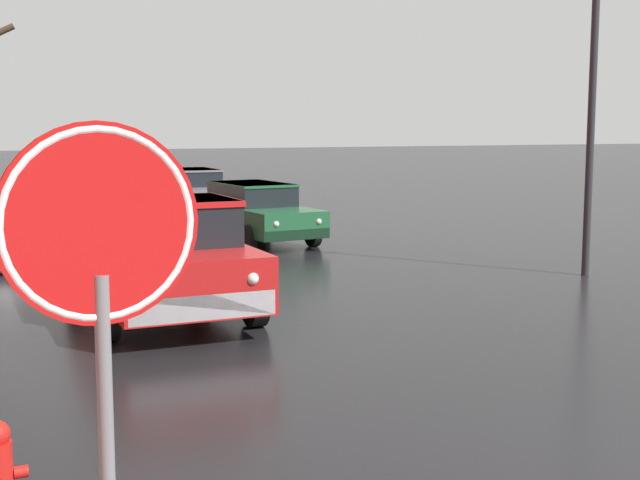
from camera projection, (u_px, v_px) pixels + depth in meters
The scene contains 6 objects.
pickup_truck_red_approaching_near_lane at pixel (159, 255), 12.76m from camera, with size 2.30×5.03×1.76m.
sedan_green_parked_kerbside_close at pixel (255, 211), 20.72m from camera, with size 2.07×4.52×1.42m.
sedan_grey_parked_kerbside_mid at pixel (192, 190), 27.42m from camera, with size 2.10×4.49×1.42m.
sedan_darkblue_parked_far_down_block at pixel (140, 179), 33.04m from camera, with size 2.03×4.26×1.42m.
stop_sign_at_corner at pixel (101, 290), 3.22m from camera, with size 0.76×0.07×2.79m.
street_lamp_post at pixel (592, 112), 15.77m from camera, with size 0.44×0.24×5.36m.
Camera 1 is at (-5.39, -3.87, 2.77)m, focal length 48.54 mm.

